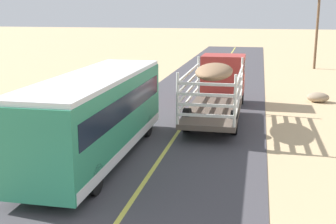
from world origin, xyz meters
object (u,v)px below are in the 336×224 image
at_px(livestock_truck, 220,80).
at_px(boulder_mid_field, 318,97).
at_px(power_pole_far, 317,26).
at_px(bus, 96,114).

distance_m(livestock_truck, boulder_mid_field, 6.96).
xyz_separation_m(power_pole_far, boulder_mid_field, (-1.52, -15.93, -3.74)).
bearing_deg(power_pole_far, bus, -111.19).
relative_size(bus, power_pole_far, 1.33).
relative_size(livestock_truck, boulder_mid_field, 7.30).
height_order(bus, boulder_mid_field, bus).
relative_size(bus, boulder_mid_field, 7.53).
relative_size(livestock_truck, power_pole_far, 1.29).
bearing_deg(boulder_mid_field, bus, -127.17).
relative_size(livestock_truck, bus, 0.97).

